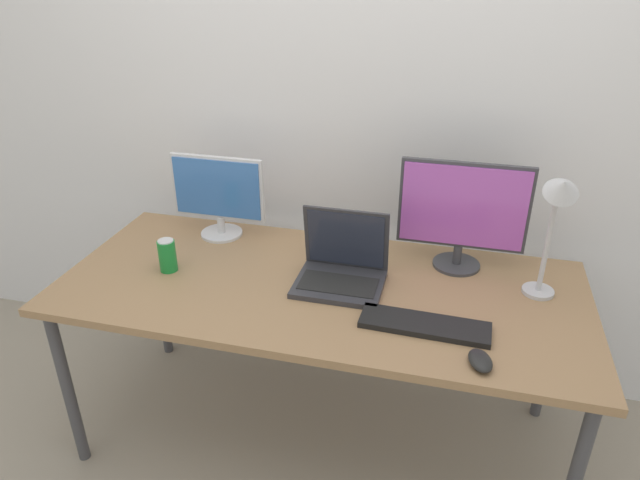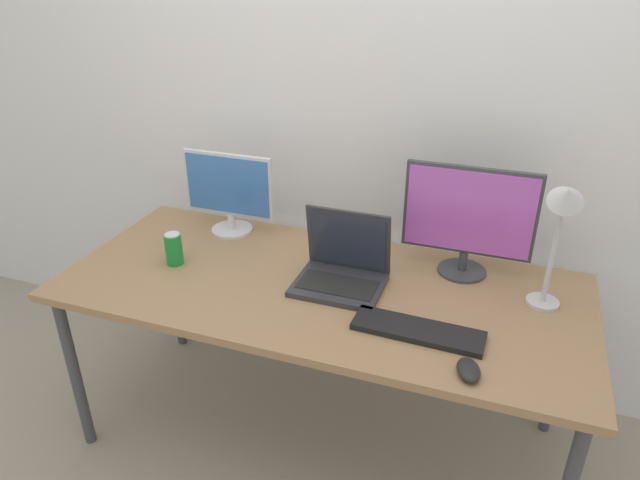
{
  "view_description": "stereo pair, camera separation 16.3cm",
  "coord_description": "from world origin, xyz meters",
  "px_view_note": "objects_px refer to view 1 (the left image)",
  "views": [
    {
      "loc": [
        0.44,
        -1.71,
        1.82
      ],
      "look_at": [
        0.0,
        0.0,
        0.92
      ],
      "focal_mm": 32.0,
      "sensor_mm": 36.0,
      "label": 1
    },
    {
      "loc": [
        0.6,
        -1.66,
        1.82
      ],
      "look_at": [
        0.0,
        0.0,
        0.92
      ],
      "focal_mm": 32.0,
      "sensor_mm": 36.0,
      "label": 2
    }
  ],
  "objects_px": {
    "work_desk": "(320,297)",
    "soda_can_near_keyboard": "(167,255)",
    "keyboard_main": "(425,325)",
    "laptop_silver": "(342,266)",
    "desk_lamp": "(556,213)",
    "monitor_left": "(218,194)",
    "monitor_center": "(463,212)",
    "mouse_by_keyboard": "(480,361)"
  },
  "relations": [
    {
      "from": "work_desk",
      "to": "soda_can_near_keyboard",
      "type": "height_order",
      "value": "soda_can_near_keyboard"
    },
    {
      "from": "soda_can_near_keyboard",
      "to": "keyboard_main",
      "type": "bearing_deg",
      "value": -7.69
    },
    {
      "from": "laptop_silver",
      "to": "desk_lamp",
      "type": "relative_size",
      "value": 0.65
    },
    {
      "from": "work_desk",
      "to": "keyboard_main",
      "type": "height_order",
      "value": "keyboard_main"
    },
    {
      "from": "monitor_left",
      "to": "keyboard_main",
      "type": "bearing_deg",
      "value": -27.07
    },
    {
      "from": "monitor_center",
      "to": "soda_can_near_keyboard",
      "type": "bearing_deg",
      "value": -163.92
    },
    {
      "from": "mouse_by_keyboard",
      "to": "desk_lamp",
      "type": "bearing_deg",
      "value": 47.61
    },
    {
      "from": "monitor_left",
      "to": "keyboard_main",
      "type": "height_order",
      "value": "monitor_left"
    },
    {
      "from": "monitor_left",
      "to": "monitor_center",
      "type": "relative_size",
      "value": 0.84
    },
    {
      "from": "desk_lamp",
      "to": "monitor_left",
      "type": "bearing_deg",
      "value": 171.38
    },
    {
      "from": "soda_can_near_keyboard",
      "to": "work_desk",
      "type": "bearing_deg",
      "value": 4.27
    },
    {
      "from": "work_desk",
      "to": "monitor_left",
      "type": "relative_size",
      "value": 4.81
    },
    {
      "from": "keyboard_main",
      "to": "desk_lamp",
      "type": "relative_size",
      "value": 0.86
    },
    {
      "from": "work_desk",
      "to": "soda_can_near_keyboard",
      "type": "relative_size",
      "value": 15.05
    },
    {
      "from": "work_desk",
      "to": "desk_lamp",
      "type": "distance_m",
      "value": 0.86
    },
    {
      "from": "work_desk",
      "to": "monitor_center",
      "type": "bearing_deg",
      "value": 28.82
    },
    {
      "from": "work_desk",
      "to": "keyboard_main",
      "type": "bearing_deg",
      "value": -23.99
    },
    {
      "from": "laptop_silver",
      "to": "mouse_by_keyboard",
      "type": "height_order",
      "value": "laptop_silver"
    },
    {
      "from": "laptop_silver",
      "to": "mouse_by_keyboard",
      "type": "bearing_deg",
      "value": -36.3
    },
    {
      "from": "monitor_left",
      "to": "work_desk",
      "type": "bearing_deg",
      "value": -29.35
    },
    {
      "from": "mouse_by_keyboard",
      "to": "desk_lamp",
      "type": "height_order",
      "value": "desk_lamp"
    },
    {
      "from": "desk_lamp",
      "to": "soda_can_near_keyboard",
      "type": "bearing_deg",
      "value": -174.22
    },
    {
      "from": "laptop_silver",
      "to": "monitor_center",
      "type": "bearing_deg",
      "value": 28.51
    },
    {
      "from": "work_desk",
      "to": "monitor_center",
      "type": "relative_size",
      "value": 4.05
    },
    {
      "from": "monitor_center",
      "to": "mouse_by_keyboard",
      "type": "distance_m",
      "value": 0.62
    },
    {
      "from": "monitor_center",
      "to": "laptop_silver",
      "type": "xyz_separation_m",
      "value": [
        -0.4,
        -0.22,
        -0.17
      ]
    },
    {
      "from": "work_desk",
      "to": "monitor_left",
      "type": "bearing_deg",
      "value": 150.65
    },
    {
      "from": "monitor_center",
      "to": "laptop_silver",
      "type": "relative_size",
      "value": 1.5
    },
    {
      "from": "monitor_left",
      "to": "laptop_silver",
      "type": "height_order",
      "value": "monitor_left"
    },
    {
      "from": "mouse_by_keyboard",
      "to": "soda_can_near_keyboard",
      "type": "distance_m",
      "value": 1.18
    },
    {
      "from": "keyboard_main",
      "to": "monitor_center",
      "type": "bearing_deg",
      "value": 81.28
    },
    {
      "from": "monitor_center",
      "to": "keyboard_main",
      "type": "xyz_separation_m",
      "value": [
        -0.08,
        -0.43,
        -0.22
      ]
    },
    {
      "from": "soda_can_near_keyboard",
      "to": "laptop_silver",
      "type": "bearing_deg",
      "value": 7.46
    },
    {
      "from": "desk_lamp",
      "to": "monitor_center",
      "type": "bearing_deg",
      "value": 149.83
    },
    {
      "from": "soda_can_near_keyboard",
      "to": "desk_lamp",
      "type": "height_order",
      "value": "desk_lamp"
    },
    {
      "from": "work_desk",
      "to": "mouse_by_keyboard",
      "type": "relative_size",
      "value": 17.77
    },
    {
      "from": "keyboard_main",
      "to": "soda_can_near_keyboard",
      "type": "xyz_separation_m",
      "value": [
        -0.97,
        0.13,
        0.05
      ]
    },
    {
      "from": "keyboard_main",
      "to": "soda_can_near_keyboard",
      "type": "bearing_deg",
      "value": 174.15
    },
    {
      "from": "keyboard_main",
      "to": "desk_lamp",
      "type": "distance_m",
      "value": 0.56
    },
    {
      "from": "monitor_center",
      "to": "soda_can_near_keyboard",
      "type": "distance_m",
      "value": 1.11
    },
    {
      "from": "monitor_left",
      "to": "soda_can_near_keyboard",
      "type": "xyz_separation_m",
      "value": [
        -0.07,
        -0.33,
        -0.12
      ]
    },
    {
      "from": "monitor_left",
      "to": "mouse_by_keyboard",
      "type": "distance_m",
      "value": 1.24
    }
  ]
}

